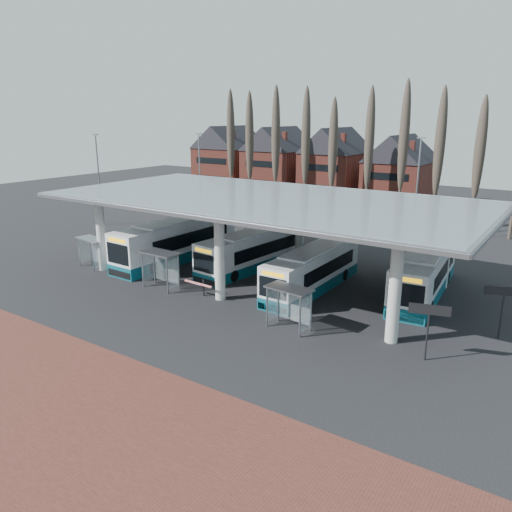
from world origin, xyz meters
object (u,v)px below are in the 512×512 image
Objects in this scene: bus_1 at (253,251)px; bus_2 at (313,270)px; shelter_1 at (161,261)px; shelter_0 at (93,246)px; shelter_2 at (290,298)px; bus_3 at (425,273)px; bus_0 at (178,241)px.

bus_2 is at bearing -10.34° from bus_1.
bus_2 is 3.69× the size of shelter_1.
shelter_0 is 19.72m from shelter_2.
shelter_2 is at bearing -73.20° from bus_2.
bus_1 is 0.97× the size of bus_3.
bus_2 is 3.77× the size of shelter_2.
shelter_2 is (19.65, -1.61, 0.05)m from shelter_0.
shelter_2 is (8.56, -8.75, 0.39)m from bus_1.
bus_0 reaches higher than shelter_2.
shelter_2 is (2.08, -6.91, 0.44)m from bus_2.
shelter_1 is at bearing -55.17° from bus_0.
shelter_0 is at bearing 178.03° from shelter_1.
shelter_1 is at bearing -155.41° from bus_3.
bus_0 reaches higher than shelter_1.
shelter_0 is (-17.56, -5.30, 0.38)m from bus_2.
bus_1 is 13.20m from shelter_0.
bus_3 is 4.00× the size of shelter_1.
bus_3 is at bearing 31.18° from shelter_1.
bus_2 reaches higher than shelter_1.
bus_0 reaches higher than shelter_0.
bus_1 is at bearing 42.35° from shelter_0.
shelter_2 is (11.39, -1.10, -0.11)m from shelter_1.
bus_0 reaches higher than bus_2.
bus_1 reaches higher than shelter_0.
bus_3 reaches higher than bus_1.
shelter_0 is at bearing -163.20° from bus_2.
bus_1 is 3.86× the size of shelter_1.
bus_2 is (6.47, -1.84, -0.04)m from bus_1.
bus_1 reaches higher than shelter_2.
bus_0 is 16.97m from shelter_2.
shelter_1 is at bearing -148.04° from bus_2.
shelter_1 is at bearing -104.78° from bus_1.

